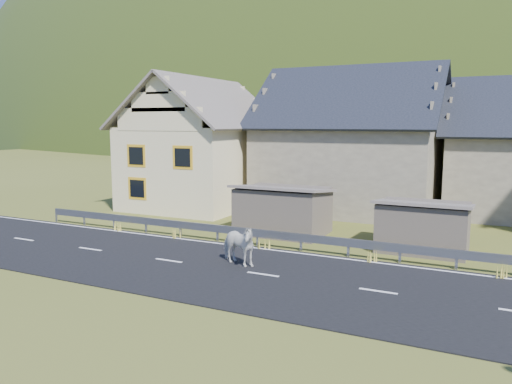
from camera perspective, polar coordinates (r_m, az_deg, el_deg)
The scene contains 11 objects.
ground at distance 17.62m, azimuth 0.80°, elevation -9.52°, with size 160.00×160.00×0.00m, color #4B4F18.
road at distance 17.62m, azimuth 0.80°, elevation -9.46°, with size 60.00×7.00×0.04m, color black.
lane_markings at distance 17.61m, azimuth 0.80°, elevation -9.38°, with size 60.00×6.60×0.01m, color silver.
guardrail at distance 20.75m, azimuth 5.17°, elevation -5.26°, with size 28.10×0.09×0.75m.
shed_left at distance 23.93m, azimuth 3.12°, elevation -2.15°, with size 4.30×3.30×2.40m, color #655A4C.
shed_right at distance 21.80m, azimuth 18.55°, elevation -3.82°, with size 3.80×2.90×2.20m, color #655A4C.
house_cream at distance 32.19m, azimuth -6.24°, elevation 6.23°, with size 7.80×9.80×8.30m.
house_stone_a at distance 31.30m, azimuth 11.00°, elevation 6.59°, with size 10.80×9.80×8.90m.
mountain at distance 196.85m, azimuth 25.19°, elevation -0.22°, with size 440.00×280.00×260.00m, color #283C0F.
conifer_patch at distance 139.79m, azimuth -0.36°, elevation 8.22°, with size 76.00×50.00×28.00m, color black.
horse at distance 18.55m, azimuth -2.16°, elevation -6.01°, with size 1.84×0.84×1.55m, color silver.
Camera 1 is at (7.16, -15.21, 5.28)m, focal length 35.00 mm.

